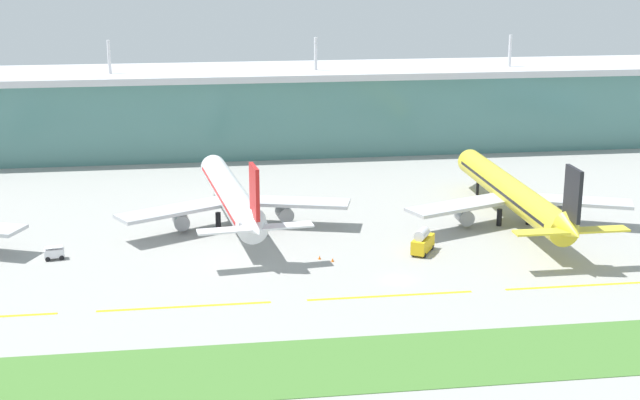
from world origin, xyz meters
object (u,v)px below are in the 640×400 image
fuel_truck (423,242)px  safety_cone_nose_front (320,257)px  baggage_cart (54,253)px  airliner_far_middle (513,194)px  safety_cone_left_wingtip (333,260)px  airliner_near_middle (232,196)px

fuel_truck → safety_cone_nose_front: bearing=-177.6°
safety_cone_nose_front → baggage_cart: bearing=172.0°
baggage_cart → fuel_truck: size_ratio=0.52×
baggage_cart → safety_cone_nose_front: baggage_cart is taller
airliner_far_middle → fuel_truck: airliner_far_middle is taller
airliner_far_middle → safety_cone_nose_front: size_ratio=97.31×
baggage_cart → safety_cone_left_wingtip: baggage_cart is taller
airliner_near_middle → safety_cone_nose_front: size_ratio=88.18×
baggage_cart → safety_cone_nose_front: size_ratio=5.55×
baggage_cart → safety_cone_nose_front: (48.98, -6.92, -0.91)m
airliner_near_middle → safety_cone_nose_front: 28.51m
airliner_far_middle → baggage_cart: size_ratio=17.52×
airliner_near_middle → fuel_truck: bearing=-33.0°
airliner_near_middle → airliner_far_middle: bearing=-6.0°
airliner_near_middle → safety_cone_left_wingtip: 31.06m
airliner_far_middle → airliner_near_middle: bearing=174.0°
airliner_near_middle → baggage_cart: 38.13m
airliner_far_middle → fuel_truck: size_ratio=9.08×
airliner_near_middle → airliner_far_middle: 58.71m
baggage_cart → safety_cone_nose_front: 49.48m
airliner_near_middle → airliner_far_middle: same height
safety_cone_left_wingtip → safety_cone_nose_front: size_ratio=1.00×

